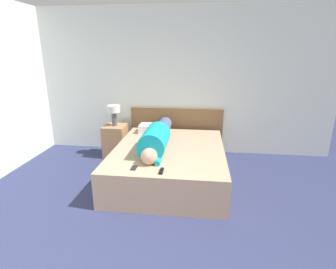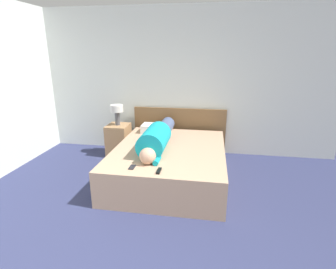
{
  "view_description": "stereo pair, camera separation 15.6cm",
  "coord_description": "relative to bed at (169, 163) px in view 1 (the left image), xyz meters",
  "views": [
    {
      "loc": [
        0.59,
        -1.29,
        1.83
      ],
      "look_at": [
        0.17,
        2.15,
        0.73
      ],
      "focal_mm": 28.0,
      "sensor_mm": 36.0,
      "label": 1
    },
    {
      "loc": [
        0.74,
        -1.27,
        1.83
      ],
      "look_at": [
        0.17,
        2.15,
        0.73
      ],
      "focal_mm": 28.0,
      "sensor_mm": 36.0,
      "label": 2
    }
  ],
  "objects": [
    {
      "name": "person_lying",
      "position": [
        -0.18,
        -0.02,
        0.4
      ],
      "size": [
        0.36,
        1.66,
        0.36
      ],
      "color": "tan",
      "rests_on": "bed"
    },
    {
      "name": "nightstand",
      "position": [
        -1.07,
        0.77,
        0.04
      ],
      "size": [
        0.38,
        0.42,
        0.57
      ],
      "color": "#A37A51",
      "rests_on": "ground_plane"
    },
    {
      "name": "bed",
      "position": [
        0.0,
        0.0,
        0.0
      ],
      "size": [
        1.59,
        1.97,
        0.48
      ],
      "color": "tan",
      "rests_on": "ground_plane"
    },
    {
      "name": "headboard",
      "position": [
        -0.0,
        1.13,
        0.18
      ],
      "size": [
        1.71,
        0.04,
        0.84
      ],
      "color": "brown",
      "rests_on": "ground_plane"
    },
    {
      "name": "wall_back",
      "position": [
        -0.17,
        1.2,
        1.06
      ],
      "size": [
        5.91,
        0.06,
        2.6
      ],
      "color": "silver",
      "rests_on": "ground_plane"
    },
    {
      "name": "table_lamp",
      "position": [
        -1.07,
        0.77,
        0.59
      ],
      "size": [
        0.22,
        0.22,
        0.37
      ],
      "color": "#4C4C51",
      "rests_on": "nightstand"
    },
    {
      "name": "tv_remote",
      "position": [
        0.01,
        -0.82,
        0.25
      ],
      "size": [
        0.04,
        0.15,
        0.02
      ],
      "color": "black",
      "rests_on": "bed"
    },
    {
      "name": "cell_phone",
      "position": [
        -0.34,
        -0.76,
        0.25
      ],
      "size": [
        0.06,
        0.13,
        0.01
      ],
      "color": "black",
      "rests_on": "bed"
    },
    {
      "name": "pillow_near_headboard",
      "position": [
        -0.36,
        0.73,
        0.31
      ],
      "size": [
        0.5,
        0.29,
        0.14
      ],
      "color": "white",
      "rests_on": "bed"
    }
  ]
}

